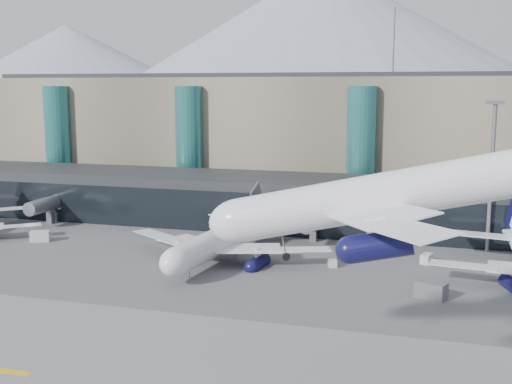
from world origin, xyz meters
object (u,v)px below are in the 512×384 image
(veh_b, at_px, (202,241))
(veh_a, at_px, (40,236))
(jet_parked_mid, at_px, (227,230))
(veh_c, at_px, (431,290))
(hero_jet, at_px, (412,181))
(veh_g, at_px, (332,263))
(lightmast_mid, at_px, (492,168))
(veh_d, at_px, (427,259))

(veh_b, bearing_deg, veh_a, 117.02)
(jet_parked_mid, xyz_separation_m, veh_c, (32.88, -12.39, -3.47))
(hero_jet, bearing_deg, veh_a, 144.28)
(veh_b, height_order, veh_g, veh_b)
(hero_jet, distance_m, veh_c, 33.36)
(veh_b, bearing_deg, veh_c, -99.35)
(hero_jet, xyz_separation_m, veh_b, (-37.69, 46.52, -18.91))
(veh_a, bearing_deg, veh_g, -24.46)
(veh_b, distance_m, veh_c, 43.87)
(veh_c, bearing_deg, hero_jet, -70.92)
(veh_c, bearing_deg, lightmast_mid, 95.82)
(lightmast_mid, xyz_separation_m, veh_c, (-8.76, -28.18, -13.30))
(lightmast_mid, distance_m, veh_c, 32.37)
(lightmast_mid, xyz_separation_m, veh_a, (-77.77, -15.09, -13.46))
(veh_a, distance_m, veh_d, 68.18)
(veh_c, bearing_deg, veh_d, 116.26)
(lightmast_mid, relative_size, veh_a, 7.55)
(veh_b, distance_m, veh_g, 25.55)
(hero_jet, bearing_deg, veh_d, 84.37)
(lightmast_mid, height_order, veh_d, lightmast_mid)
(jet_parked_mid, relative_size, veh_c, 9.29)
(jet_parked_mid, height_order, veh_a, jet_parked_mid)
(hero_jet, xyz_separation_m, veh_c, (1.94, 27.72, -18.47))
(veh_d, bearing_deg, veh_b, 105.27)
(veh_d, bearing_deg, veh_a, 110.83)
(lightmast_mid, bearing_deg, hero_jet, -100.84)
(hero_jet, distance_m, veh_a, 80.68)
(veh_a, xyz_separation_m, veh_d, (68.03, 4.52, -0.21))
(veh_d, bearing_deg, veh_c, -159.81)
(veh_a, relative_size, veh_c, 0.84)
(veh_a, xyz_separation_m, veh_g, (53.87, -1.55, -0.33))
(lightmast_mid, height_order, veh_g, lightmast_mid)
(lightmast_mid, xyz_separation_m, jet_parked_mid, (-41.64, -15.80, -9.83))
(jet_parked_mid, relative_size, veh_g, 17.60)
(lightmast_mid, distance_m, veh_b, 51.17)
(lightmast_mid, height_order, veh_c, lightmast_mid)
(veh_g, bearing_deg, jet_parked_mid, -109.68)
(lightmast_mid, distance_m, jet_parked_mid, 45.61)
(hero_jet, relative_size, veh_g, 17.22)
(hero_jet, relative_size, veh_c, 9.09)
(jet_parked_mid, bearing_deg, veh_b, 53.16)
(veh_a, bearing_deg, lightmast_mid, -11.83)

